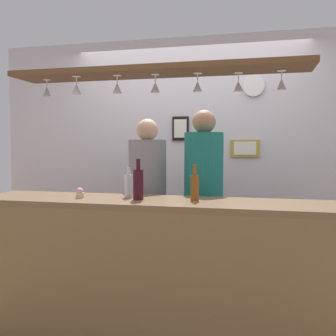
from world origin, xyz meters
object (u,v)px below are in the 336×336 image
Objects in this scene: person_right_teal_shirt at (204,189)px; picture_frame_crest at (181,129)px; person_left_grey_shirt at (148,193)px; cupcake at (80,193)px; bottle_beer_amber_tall at (195,186)px; bottle_soda_clear at (129,185)px; wall_clock at (254,86)px; bottle_wine_dark_red at (138,183)px; picture_frame_lower_pair at (245,148)px.

person_right_teal_shirt is 6.70× the size of picture_frame_crest.
cupcake is (-0.34, -0.66, 0.07)m from person_left_grey_shirt.
person_left_grey_shirt is 6.43× the size of bottle_beer_amber_tall.
bottle_soda_clear is 0.37m from cupcake.
person_right_teal_shirt reaches higher than cupcake.
cupcake is at bearing -131.28° from wall_clock.
person_right_teal_shirt is at bearing 91.42° from bottle_beer_amber_tall.
cupcake is at bearing -117.26° from person_left_grey_shirt.
wall_clock reaches higher than person_right_teal_shirt.
bottle_soda_clear is 1.84m from wall_clock.
bottle_beer_amber_tall is 1.68m from wall_clock.
person_right_teal_shirt is at bearing -65.03° from picture_frame_crest.
picture_frame_crest is at bearing 71.27° from cupcake.
bottle_wine_dark_red is (-0.39, -0.64, 0.10)m from person_right_teal_shirt.
person_left_grey_shirt is 0.51m from person_right_teal_shirt.
picture_frame_lower_pair is 1.36× the size of wall_clock.
bottle_beer_amber_tall is at bearing 5.33° from cupcake.
wall_clock reaches higher than bottle_wine_dark_red.
bottle_beer_amber_tall is 1.00× the size of picture_frame_crest.
bottle_beer_amber_tall is at bearing -88.58° from person_right_teal_shirt.
wall_clock is at bearing 60.47° from bottle_wine_dark_red.
bottle_soda_clear is 1.40m from picture_frame_crest.
person_right_teal_shirt is 0.74m from bottle_soda_clear.
bottle_wine_dark_red reaches higher than cupcake.
person_left_grey_shirt is 7.60× the size of wall_clock.
person_left_grey_shirt is 0.54m from bottle_soda_clear.
person_right_teal_shirt is 1.03m from picture_frame_crest.
cupcake is at bearing -142.20° from person_right_teal_shirt.
bottle_beer_amber_tall is 0.52m from bottle_soda_clear.
bottle_wine_dark_red is (-0.41, -0.06, 0.02)m from bottle_beer_amber_tall.
person_left_grey_shirt is at bearing 100.36° from bottle_wine_dark_red.
person_right_teal_shirt is 1.33m from wall_clock.
bottle_beer_amber_tall is at bearing -74.48° from picture_frame_crest.
bottle_beer_amber_tall is 1.18× the size of wall_clock.
person_left_grey_shirt is at bearing -137.07° from picture_frame_lower_pair.
bottle_soda_clear is at bearing -125.12° from wall_clock.
person_left_grey_shirt is 6.43× the size of picture_frame_crest.
wall_clock is at bearing 48.72° from cupcake.
person_right_teal_shirt is 7.92× the size of wall_clock.
picture_frame_crest is at bearing 88.75° from bottle_wine_dark_red.
cupcake is at bearing -129.30° from picture_frame_lower_pair.
bottle_beer_amber_tall reaches higher than bottle_soda_clear.
wall_clock reaches higher than bottle_soda_clear.
bottle_soda_clear is (-0.11, 0.11, -0.03)m from bottle_wine_dark_red.
person_left_grey_shirt is at bearing 62.74° from cupcake.
bottle_soda_clear is at bearing -133.91° from person_right_teal_shirt.
cupcake is 1.89m from picture_frame_lower_pair.
person_right_teal_shirt reaches higher than person_left_grey_shirt.
cupcake is (-0.34, -0.13, -0.06)m from bottle_soda_clear.
wall_clock is (0.77, -0.01, 0.43)m from picture_frame_crest.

